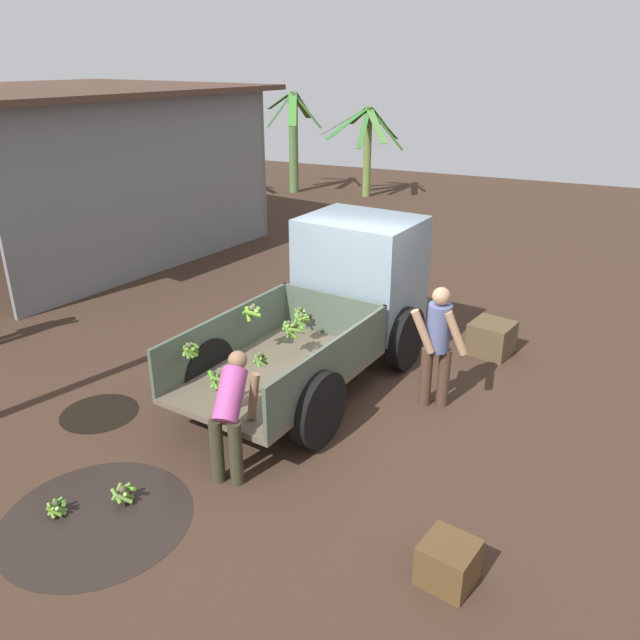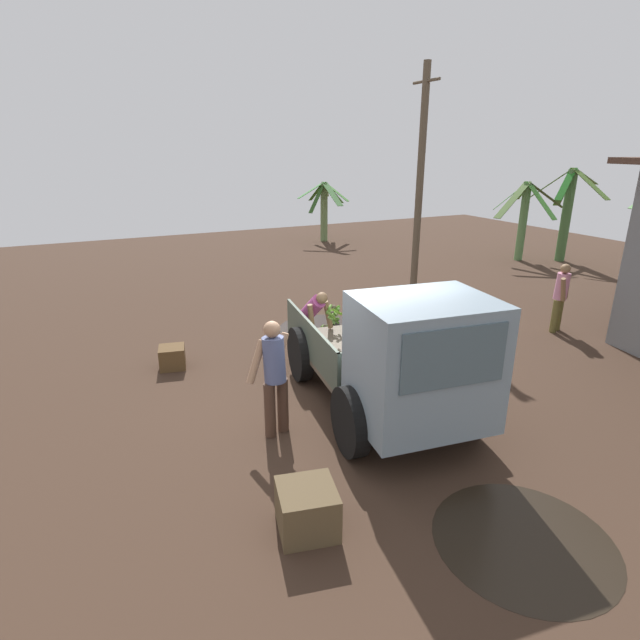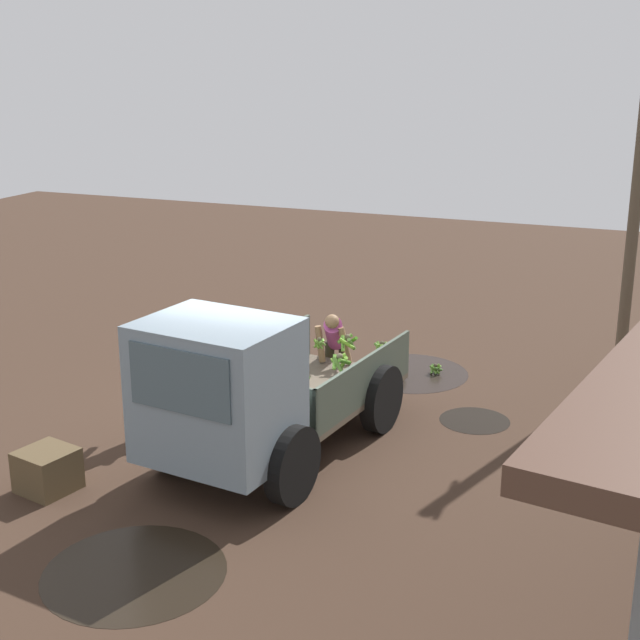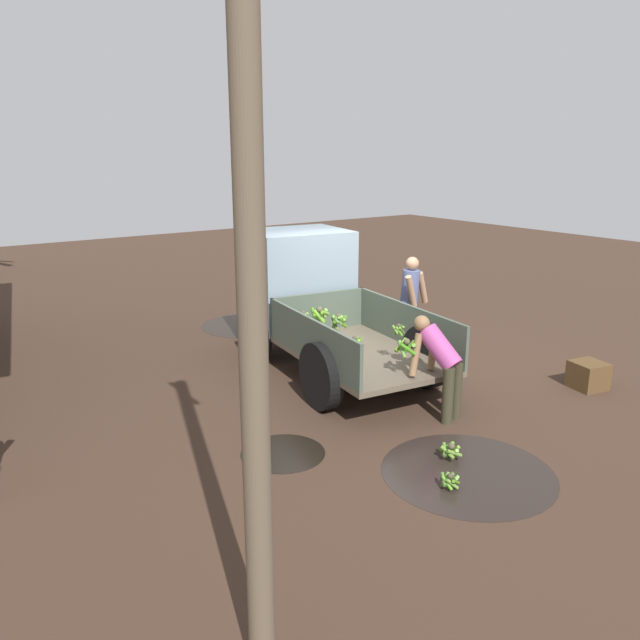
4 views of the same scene
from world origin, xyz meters
The scene contains 12 objects.
ground centered at (0.00, 0.00, 0.00)m, with size 36.00×36.00×0.00m, color #3D2A1F.
mud_patch_0 centered at (-3.54, 1.27, 0.00)m, with size 1.95×1.95×0.01m, color black.
mud_patch_1 centered at (-1.94, 2.72, 0.00)m, with size 1.02×1.02×0.01m, color black.
mud_patch_2 centered at (3.25, 0.36, 0.00)m, with size 1.89×1.89×0.01m, color black.
cargo_truck centered at (0.91, 0.41, 1.11)m, with size 4.46×2.44×2.15m.
utility_pole centered at (-4.55, 4.52, 2.98)m, with size 1.00×0.18×5.85m.
person_foreground_visitor centered at (0.12, -1.23, 0.95)m, with size 0.51×0.75×1.70m.
person_worker_loading centered at (-2.25, 0.44, 0.79)m, with size 0.74×0.61×1.36m.
banana_bunch_on_ground_0 centered at (-3.65, 1.69, 0.10)m, with size 0.23×0.23×0.18m.
banana_bunch_on_ground_1 centered at (-3.21, 1.20, 0.12)m, with size 0.27×0.27×0.21m.
wooden_crate_0 centered at (-2.82, -2.17, 0.20)m, with size 0.46×0.46×0.41m, color #533A20.
wooden_crate_1 centered at (2.10, -1.62, 0.26)m, with size 0.62×0.62×0.52m, color brown.
Camera 4 is at (-7.72, 6.26, 3.51)m, focal length 35.00 mm.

